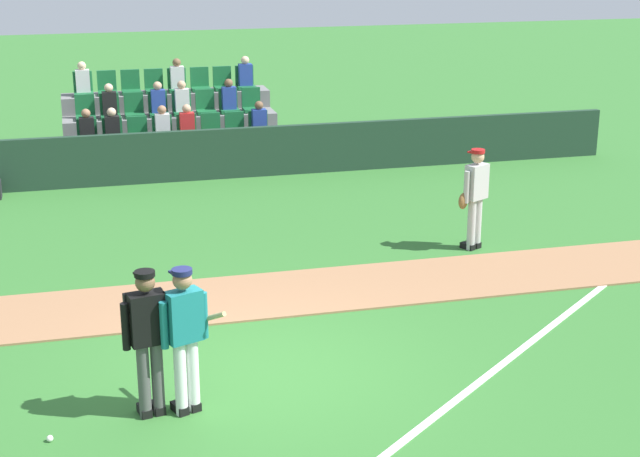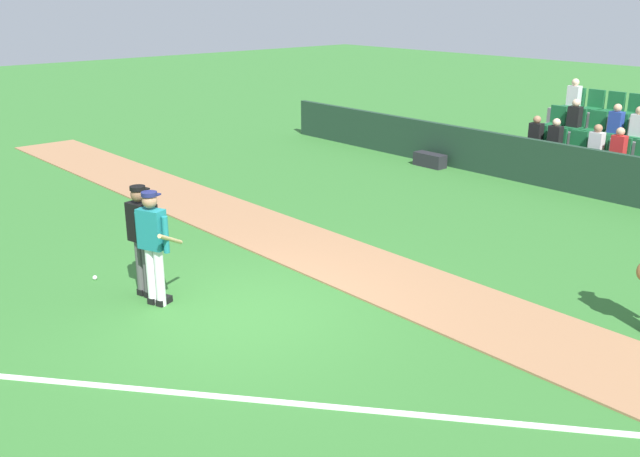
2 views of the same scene
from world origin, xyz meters
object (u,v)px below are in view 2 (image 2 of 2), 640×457
object	(u,v)px
baseball	(95,278)
equipment_bag	(430,160)
batter_teal_jersey	(154,244)
umpire_home_plate	(142,234)

from	to	relation	value
baseball	equipment_bag	bearing A→B (deg)	98.48
batter_teal_jersey	umpire_home_plate	bearing A→B (deg)	173.97
batter_teal_jersey	umpire_home_plate	distance (m)	0.42
umpire_home_plate	equipment_bag	xyz separation A→B (m)	(-2.66, 9.92, -0.82)
batter_teal_jersey	umpire_home_plate	xyz separation A→B (m)	(-0.41, 0.04, 0.03)
equipment_bag	batter_teal_jersey	bearing A→B (deg)	-72.85
baseball	equipment_bag	world-z (taller)	equipment_bag
batter_teal_jersey	baseball	world-z (taller)	batter_teal_jersey
baseball	equipment_bag	distance (m)	10.37
umpire_home_plate	baseball	world-z (taller)	umpire_home_plate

